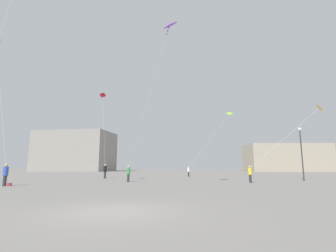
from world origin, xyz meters
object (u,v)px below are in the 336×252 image
Objects in this scene: person_in_yellow at (250,173)px; kite_violet_diamond at (169,26)px; building_centre_hall at (286,158)px; lamppost_east at (301,146)px; person_in_green at (128,173)px; kite_crimson_delta at (103,97)px; person_in_white at (189,171)px; kite_amber_diamond at (319,108)px; kite_lime_delta at (228,115)px; person_in_black at (105,171)px; building_left_hall at (76,152)px; handbag_beside_flyer at (9,184)px; person_in_blue at (5,174)px.

person_in_yellow is 0.15× the size of kite_violet_diamond.
building_centre_hall is 4.51× the size of lamppost_east.
person_in_green is 0.12× the size of kite_crimson_delta.
kite_crimson_delta is at bearing -177.71° from person_in_white.
lamppost_east is at bearing -29.38° from kite_crimson_delta.
kite_violet_diamond is at bearing -152.56° from kite_amber_diamond.
kite_lime_delta reaches higher than person_in_yellow.
kite_lime_delta reaches higher than lamppost_east.
person_in_black is 18.98m from kite_crimson_delta.
person_in_yellow is at bearing -93.59° from kite_lime_delta.
kite_violet_diamond reaches higher than person_in_yellow.
person_in_black reaches higher than person_in_yellow.
person_in_black is 13.29m from person_in_white.
building_centre_hall is at bearing -159.71° from person_in_yellow.
kite_crimson_delta is 23.49m from kite_lime_delta.
person_in_green is 14.37m from kite_violet_diamond.
building_left_hall reaches higher than lamppost_east.
building_centre_hall reaches higher than handbag_beside_flyer.
kite_lime_delta is 63.43m from building_left_hall.
kite_amber_diamond is 80.09m from building_left_hall.
person_in_blue is 0.12× the size of kite_crimson_delta.
kite_crimson_delta reaches higher than person_in_blue.
person_in_blue is 0.07× the size of building_centre_hall.
kite_crimson_delta is 29.15m from handbag_beside_flyer.
kite_amber_diamond is 0.53× the size of kite_crimson_delta.
lamppost_east is at bearing -24.12° from person_in_white.
kite_lime_delta is at bearing 71.59° from kite_violet_diamond.
lamppost_east is (18.48, 3.30, 2.93)m from person_in_green.
person_in_white is (14.60, 20.71, -0.08)m from person_in_blue.
person_in_green is 0.22× the size of kite_amber_diamond.
person_in_white is at bearing 137.45° from lamppost_east.
person_in_black is at bearing -38.05° from person_in_green.
building_centre_hall is (25.37, 43.00, -5.85)m from kite_lime_delta.
handbag_beside_flyer is at bearing -106.22° from person_in_white.
kite_amber_diamond reaches higher than person_in_black.
person_in_yellow is 1.03× the size of person_in_white.
person_in_green is 71.60m from building_centre_hall.
handbag_beside_flyer is (1.81, -25.27, -14.43)m from kite_crimson_delta.
person_in_blue is 71.07m from building_left_hall.
kite_crimson_delta is at bearing -44.96° from person_in_green.
person_in_blue is 21.26m from person_in_yellow.
person_in_yellow is at bearing 179.27° from kite_amber_diamond.
lamppost_east is at bearing -165.59° from person_in_black.
person_in_black is 8.51m from person_in_green.
person_in_blue is 0.30× the size of lamppost_east.
kite_lime_delta reaches higher than person_in_white.
lamppost_east is 28.43m from handbag_beside_flyer.
person_in_blue is at bearing 172.98° from kite_violet_diamond.
building_left_hall reaches higher than kite_violet_diamond.
building_centre_hall reaches higher than lamppost_east.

